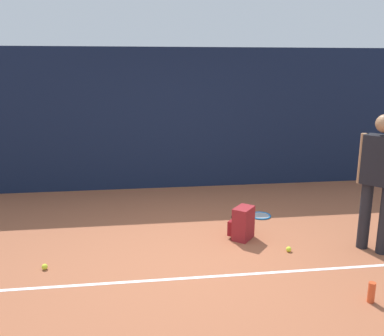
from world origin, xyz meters
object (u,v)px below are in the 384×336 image
object	(u,v)px
tennis_ball_by_fence	(289,249)
water_bottle	(371,292)
tennis_player	(380,175)
tennis_ball_mid_court	(45,267)
tennis_racket	(258,216)
backpack	(242,224)

from	to	relation	value
tennis_ball_by_fence	water_bottle	bearing A→B (deg)	-71.81
tennis_player	tennis_ball_by_fence	distance (m)	1.40
tennis_ball_by_fence	water_bottle	world-z (taller)	water_bottle
tennis_ball_mid_court	tennis_player	bearing A→B (deg)	-0.11
tennis_ball_by_fence	water_bottle	xyz separation A→B (m)	(0.39, -1.19, 0.07)
tennis_ball_by_fence	tennis_racket	bearing A→B (deg)	90.70
tennis_player	water_bottle	distance (m)	1.54
tennis_player	tennis_racket	size ratio (longest dim) A/B	2.77
tennis_racket	backpack	bearing A→B (deg)	-120.16
tennis_racket	water_bottle	bearing A→B (deg)	-80.13
tennis_ball_by_fence	tennis_ball_mid_court	xyz separation A→B (m)	(-2.90, -0.08, 0.00)
tennis_racket	tennis_ball_by_fence	size ratio (longest dim) A/B	9.29
tennis_player	tennis_ball_by_fence	world-z (taller)	tennis_player
tennis_racket	backpack	distance (m)	0.93
tennis_ball_mid_court	water_bottle	world-z (taller)	water_bottle
tennis_racket	water_bottle	world-z (taller)	water_bottle
tennis_racket	backpack	xyz separation A→B (m)	(-0.46, -0.78, 0.20)
tennis_ball_mid_court	tennis_ball_by_fence	bearing A→B (deg)	1.61
backpack	tennis_ball_by_fence	world-z (taller)	backpack
backpack	water_bottle	world-z (taller)	backpack
tennis_player	water_bottle	xyz separation A→B (m)	(-0.65, -1.10, -0.86)
tennis_racket	tennis_ball_mid_court	world-z (taller)	tennis_ball_mid_court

